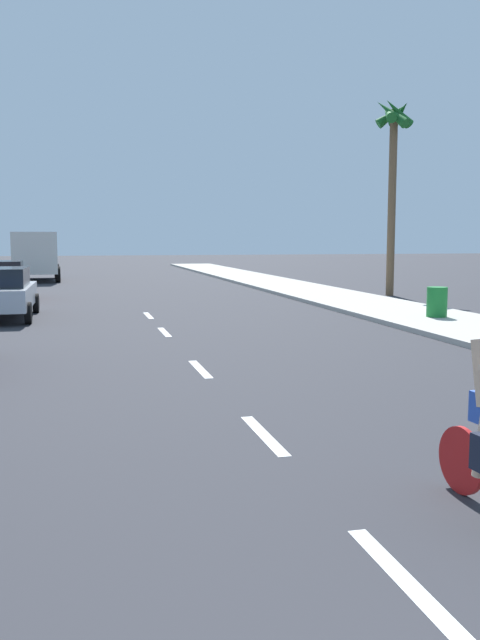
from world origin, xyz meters
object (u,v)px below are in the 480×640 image
delivery_truck (35,255)px  palm_tree_far (393,146)px  parked_car_red (2,279)px  trash_bin_far (437,302)px

delivery_truck → palm_tree_far: (15.36, -14.25, 4.82)m
parked_car_red → delivery_truck: bearing=85.8°
parked_car_red → delivery_truck: size_ratio=0.67×
parked_car_red → trash_bin_far: (13.22, -10.42, -0.26)m
parked_car_red → trash_bin_far: parked_car_red is taller
parked_car_red → trash_bin_far: 16.83m
delivery_truck → trash_bin_far: 26.38m
delivery_truck → trash_bin_far: (12.60, -23.16, -0.92)m
parked_car_red → delivery_truck: delivery_truck is taller
delivery_truck → trash_bin_far: size_ratio=7.14×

